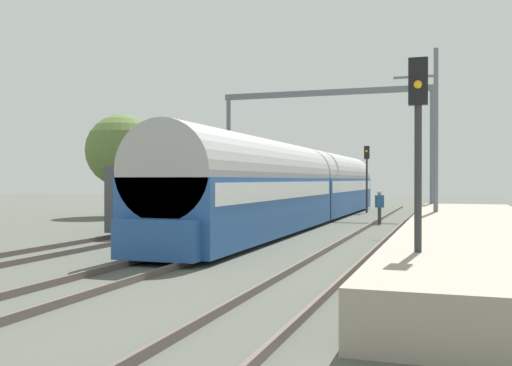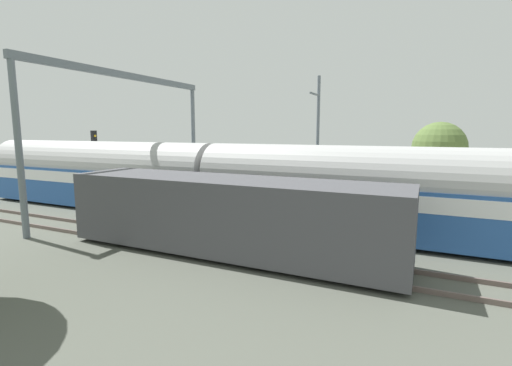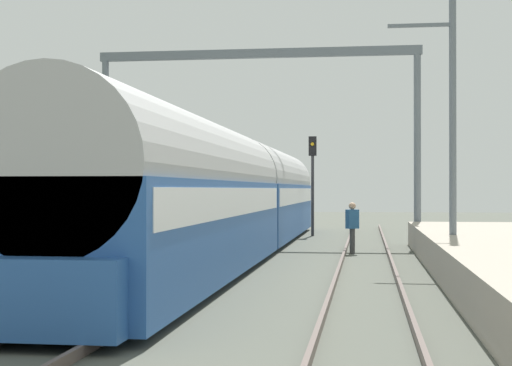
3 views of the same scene
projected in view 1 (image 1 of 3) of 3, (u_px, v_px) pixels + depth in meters
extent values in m
plane|color=#52554C|center=(232.00, 244.00, 20.80)|extent=(120.00, 120.00, 0.00)
cube|color=#65554F|center=(108.00, 237.00, 22.41)|extent=(0.08, 60.00, 0.16)
cube|color=#65554F|center=(141.00, 238.00, 21.96)|extent=(0.08, 60.00, 0.16)
cube|color=#65554F|center=(213.00, 241.00, 21.02)|extent=(0.08, 60.00, 0.16)
cube|color=#65554F|center=(251.00, 242.00, 20.57)|extent=(0.08, 60.00, 0.16)
cube|color=#65554F|center=(334.00, 245.00, 19.64)|extent=(0.08, 60.00, 0.16)
cube|color=#65554F|center=(377.00, 247.00, 19.19)|extent=(0.08, 60.00, 0.16)
cube|color=#A39989|center=(475.00, 233.00, 20.11)|extent=(4.40, 28.00, 0.90)
cube|color=#28569E|center=(255.00, 206.00, 23.21)|extent=(2.90, 16.00, 2.20)
cube|color=white|center=(255.00, 190.00, 23.21)|extent=(2.93, 15.36, 0.64)
cylinder|color=#ACACAC|center=(255.00, 173.00, 23.20)|extent=(2.84, 16.00, 2.84)
cube|color=#28569E|center=(333.00, 195.00, 38.73)|extent=(2.90, 16.00, 2.20)
cube|color=white|center=(333.00, 186.00, 38.72)|extent=(2.93, 15.36, 0.64)
cylinder|color=#ACACAC|center=(333.00, 176.00, 38.72)|extent=(2.84, 16.00, 2.84)
cube|color=#28569E|center=(156.00, 240.00, 15.38)|extent=(2.40, 0.50, 1.10)
cube|color=#47474C|center=(202.00, 195.00, 29.11)|extent=(2.80, 13.00, 2.70)
cube|color=black|center=(202.00, 221.00, 29.12)|extent=(2.52, 11.96, 0.10)
cylinder|color=#3C3C3C|center=(379.00, 216.00, 30.17)|extent=(0.25, 0.25, 0.85)
cube|color=#285684|center=(380.00, 201.00, 30.17)|extent=(0.47, 0.42, 0.64)
sphere|color=tan|center=(380.00, 193.00, 30.16)|extent=(0.24, 0.24, 0.24)
cylinder|color=#2D2D33|center=(418.00, 202.00, 11.21)|extent=(0.14, 0.14, 3.73)
cube|color=black|center=(418.00, 81.00, 11.20)|extent=(0.36, 0.20, 0.90)
sphere|color=yellow|center=(418.00, 84.00, 11.09)|extent=(0.16, 0.16, 0.16)
cylinder|color=#2D2D33|center=(367.00, 186.00, 40.33)|extent=(0.14, 0.14, 3.72)
cube|color=black|center=(367.00, 152.00, 40.32)|extent=(0.36, 0.20, 0.90)
sphere|color=yellow|center=(367.00, 151.00, 40.21)|extent=(0.16, 0.16, 0.16)
cylinder|color=slate|center=(229.00, 157.00, 38.19)|extent=(0.28, 0.28, 7.50)
cylinder|color=slate|center=(432.00, 155.00, 34.16)|extent=(0.28, 0.28, 7.50)
cube|color=slate|center=(325.00, 93.00, 36.15)|extent=(13.18, 0.24, 0.36)
cylinder|color=slate|center=(436.00, 140.00, 25.30)|extent=(0.20, 0.20, 8.00)
cube|color=slate|center=(415.00, 77.00, 25.57)|extent=(1.80, 0.10, 0.10)
cylinder|color=#4C3826|center=(122.00, 197.00, 36.43)|extent=(0.36, 0.36, 2.45)
sphere|color=#566F36|center=(122.00, 150.00, 36.41)|extent=(4.47, 4.47, 4.47)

